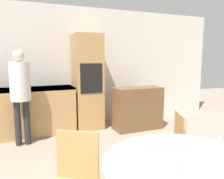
% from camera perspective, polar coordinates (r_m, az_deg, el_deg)
% --- Properties ---
extents(wall_back, '(7.13, 0.05, 2.60)m').
position_cam_1_polar(wall_back, '(4.93, -9.24, 5.80)').
color(wall_back, silver).
rests_on(wall_back, ground_plane).
extents(kitchen_counter, '(2.55, 0.60, 0.92)m').
position_cam_1_polar(kitchen_counter, '(4.59, -25.91, -5.52)').
color(kitchen_counter, tan).
rests_on(kitchen_counter, ground_plane).
extents(oven_unit, '(0.57, 0.59, 1.99)m').
position_cam_1_polar(oven_unit, '(4.67, -6.40, 1.99)').
color(oven_unit, tan).
rests_on(oven_unit, ground_plane).
extents(sideboard, '(1.01, 0.45, 0.89)m').
position_cam_1_polar(sideboard, '(4.68, 6.68, -4.87)').
color(sideboard, brown).
rests_on(sideboard, ground_plane).
extents(chair_far_left, '(0.55, 0.55, 0.87)m').
position_cam_1_polar(chair_far_left, '(2.03, -9.66, -21.82)').
color(chair_far_left, tan).
rests_on(chair_far_left, ground_plane).
extents(chair_far_right, '(0.53, 0.53, 0.87)m').
position_cam_1_polar(chair_far_right, '(2.70, 15.05, -14.04)').
color(chair_far_right, tan).
rests_on(chair_far_right, ground_plane).
extents(person_standing, '(0.33, 0.33, 1.63)m').
position_cam_1_polar(person_standing, '(3.99, -22.85, 0.56)').
color(person_standing, '#262628').
rests_on(person_standing, ground_plane).
extents(cup, '(0.08, 0.08, 0.08)m').
position_cam_1_polar(cup, '(1.66, 15.05, -18.21)').
color(cup, silver).
rests_on(cup, dining_table).
extents(bowl_near, '(0.16, 0.16, 0.04)m').
position_cam_1_polar(bowl_near, '(1.81, 21.13, -16.93)').
color(bowl_near, silver).
rests_on(bowl_near, dining_table).
extents(salt_shaker, '(0.03, 0.03, 0.09)m').
position_cam_1_polar(salt_shaker, '(2.20, 26.16, -12.03)').
color(salt_shaker, white).
rests_on(salt_shaker, dining_table).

